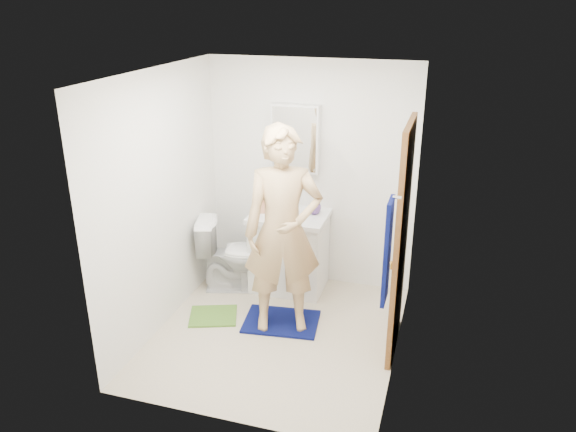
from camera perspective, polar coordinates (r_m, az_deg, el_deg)
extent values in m
cube|color=beige|center=(5.39, -1.16, -11.97)|extent=(2.20, 2.40, 0.02)
cube|color=white|center=(4.53, -1.40, 14.48)|extent=(2.20, 2.40, 0.02)
cube|color=white|center=(5.92, 2.35, 4.20)|extent=(2.20, 0.02, 2.40)
cube|color=white|center=(3.80, -6.95, -6.34)|extent=(2.20, 0.02, 2.40)
cube|color=white|center=(5.26, -12.86, 1.36)|extent=(0.02, 2.40, 2.40)
cube|color=white|center=(4.63, 11.92, -1.38)|extent=(0.02, 2.40, 2.40)
cube|color=white|center=(5.99, 0.13, -3.81)|extent=(0.75, 0.55, 0.80)
cube|color=white|center=(5.82, 0.14, -0.03)|extent=(0.79, 0.59, 0.05)
cylinder|color=white|center=(5.81, 0.14, 0.11)|extent=(0.40, 0.40, 0.03)
cylinder|color=silver|center=(5.95, 0.63, 1.34)|extent=(0.03, 0.03, 0.12)
cube|color=white|center=(5.79, 0.79, 7.91)|extent=(0.50, 0.12, 0.70)
cube|color=white|center=(5.73, 0.61, 7.77)|extent=(0.46, 0.01, 0.66)
cube|color=brown|center=(4.84, 11.40, -2.56)|extent=(0.05, 0.80, 2.05)
sphere|color=gold|center=(4.58, 10.41, -4.94)|extent=(0.07, 0.07, 0.07)
cube|color=#081051|center=(4.10, 10.06, -3.60)|extent=(0.03, 0.24, 0.80)
cylinder|color=silver|center=(3.93, 11.03, 1.88)|extent=(0.06, 0.02, 0.02)
imported|color=white|center=(6.00, -5.33, -3.88)|extent=(0.87, 0.64, 0.80)
cube|color=#081051|center=(5.54, -0.68, -10.67)|extent=(0.77, 0.59, 0.02)
cube|color=#568A2E|center=(5.68, -7.60, -10.03)|extent=(0.56, 0.52, 0.02)
imported|color=tan|center=(5.83, -2.48, 1.22)|extent=(0.10, 0.11, 0.18)
imported|color=#5C3D86|center=(5.81, 2.71, 0.71)|extent=(0.15, 0.15, 0.10)
imported|color=tan|center=(5.03, -0.51, -1.59)|extent=(0.82, 0.68, 1.94)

